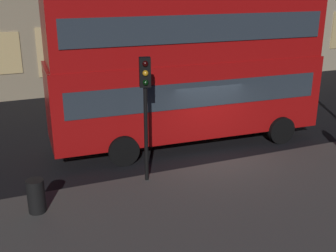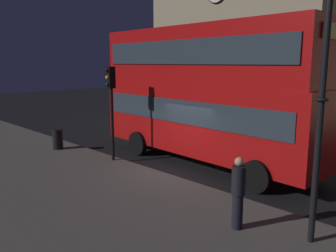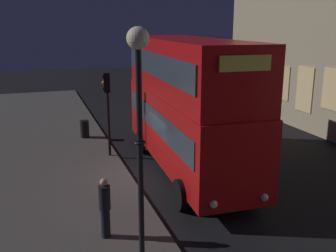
# 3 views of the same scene
# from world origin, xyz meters

# --- Properties ---
(ground_plane) EXTENTS (80.00, 80.00, 0.00)m
(ground_plane) POSITION_xyz_m (0.00, 0.00, 0.00)
(ground_plane) COLOR black
(sidewalk_slab) EXTENTS (44.00, 7.08, 0.12)m
(sidewalk_slab) POSITION_xyz_m (0.00, -4.23, 0.06)
(sidewalk_slab) COLOR #4C4944
(sidewalk_slab) RESTS_ON ground
(building_with_clock) EXTENTS (13.51, 9.23, 14.20)m
(building_with_clock) POSITION_xyz_m (-6.21, 14.98, 7.10)
(building_with_clock) COLOR tan
(building_with_clock) RESTS_ON ground
(double_decker_bus) EXTENTS (10.30, 3.26, 5.46)m
(double_decker_bus) POSITION_xyz_m (-0.29, 1.72, 3.05)
(double_decker_bus) COLOR #B20F0F
(double_decker_bus) RESTS_ON ground
(traffic_light_near_kerb) EXTENTS (0.37, 0.39, 3.81)m
(traffic_light_near_kerb) POSITION_xyz_m (-2.85, -1.05, 2.87)
(traffic_light_near_kerb) COLOR black
(traffic_light_near_kerb) RESTS_ON sidewalk_slab
(street_lamp) EXTENTS (0.52, 0.52, 5.85)m
(street_lamp) POSITION_xyz_m (5.73, -1.81, 4.44)
(street_lamp) COLOR black
(street_lamp) RESTS_ON sidewalk_slab
(pedestrian) EXTENTS (0.33, 0.33, 1.78)m
(pedestrian) POSITION_xyz_m (4.20, -2.46, 1.05)
(pedestrian) COLOR black
(pedestrian) RESTS_ON sidewalk_slab
(litter_bin) EXTENTS (0.47, 0.47, 0.92)m
(litter_bin) POSITION_xyz_m (-6.20, -1.75, 0.58)
(litter_bin) COLOR black
(litter_bin) RESTS_ON sidewalk_slab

